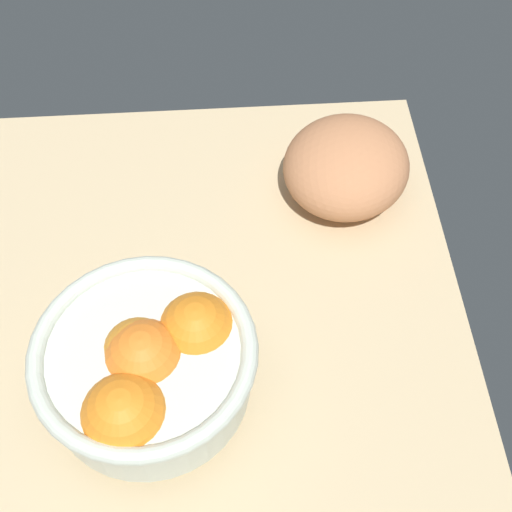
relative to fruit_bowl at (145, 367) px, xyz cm
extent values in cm
cube|color=#CCB286|center=(0.10, 6.82, -7.88)|extent=(65.83, 67.68, 3.00)
cylinder|color=silver|center=(-0.32, 0.28, -5.26)|extent=(8.63, 8.63, 2.23)
cylinder|color=silver|center=(-0.32, 0.28, -0.87)|extent=(18.96, 18.96, 6.56)
torus|color=silver|center=(-0.32, 0.28, 2.42)|extent=(20.56, 20.56, 1.60)
sphere|color=orange|center=(-0.53, 1.03, 0.65)|extent=(6.76, 6.76, 6.76)
sphere|color=orange|center=(-1.41, -5.17, 0.85)|extent=(7.92, 7.92, 7.92)
sphere|color=orange|center=(4.85, 2.95, 0.77)|extent=(7.46, 7.46, 7.46)
sphere|color=orange|center=(-0.32, 0.28, 0.79)|extent=(7.57, 7.57, 7.57)
ellipsoid|color=tan|center=(22.23, 25.17, -2.00)|extent=(20.67, 20.83, 8.76)
camera|label=1|loc=(8.15, -29.36, 57.62)|focal=49.08mm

